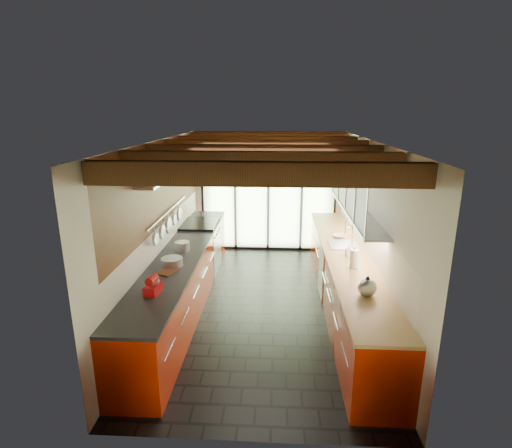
{
  "coord_description": "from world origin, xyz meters",
  "views": [
    {
      "loc": [
        0.2,
        -5.81,
        3.03
      ],
      "look_at": [
        -0.14,
        0.4,
        1.25
      ],
      "focal_mm": 28.0,
      "sensor_mm": 36.0,
      "label": 1
    }
  ],
  "objects_px": {
    "paper_towel": "(354,259)",
    "bowl": "(339,236)",
    "kettle": "(367,286)",
    "soap_bottle": "(348,251)",
    "stand_mixer": "(153,286)"
  },
  "relations": [
    {
      "from": "paper_towel",
      "to": "bowl",
      "type": "relative_size",
      "value": 1.5
    },
    {
      "from": "kettle",
      "to": "soap_bottle",
      "type": "bearing_deg",
      "value": 90.0
    },
    {
      "from": "bowl",
      "to": "stand_mixer",
      "type": "bearing_deg",
      "value": -137.92
    },
    {
      "from": "stand_mixer",
      "to": "paper_towel",
      "type": "distance_m",
      "value": 2.7
    },
    {
      "from": "kettle",
      "to": "bowl",
      "type": "relative_size",
      "value": 1.47
    },
    {
      "from": "bowl",
      "to": "soap_bottle",
      "type": "bearing_deg",
      "value": -90.0
    },
    {
      "from": "soap_bottle",
      "to": "bowl",
      "type": "distance_m",
      "value": 0.92
    },
    {
      "from": "stand_mixer",
      "to": "bowl",
      "type": "relative_size",
      "value": 1.32
    },
    {
      "from": "kettle",
      "to": "soap_bottle",
      "type": "height_order",
      "value": "kettle"
    },
    {
      "from": "paper_towel",
      "to": "bowl",
      "type": "height_order",
      "value": "paper_towel"
    },
    {
      "from": "kettle",
      "to": "paper_towel",
      "type": "bearing_deg",
      "value": 90.0
    },
    {
      "from": "kettle",
      "to": "paper_towel",
      "type": "relative_size",
      "value": 0.98
    },
    {
      "from": "kettle",
      "to": "bowl",
      "type": "distance_m",
      "value": 2.22
    },
    {
      "from": "kettle",
      "to": "paper_towel",
      "type": "distance_m",
      "value": 0.85
    },
    {
      "from": "paper_towel",
      "to": "bowl",
      "type": "distance_m",
      "value": 1.38
    }
  ]
}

